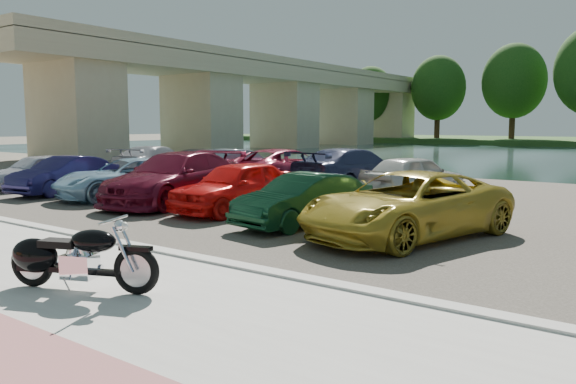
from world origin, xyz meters
name	(u,v)px	position (x,y,z in m)	size (l,w,h in m)	color
ground	(118,296)	(0.00, 0.00, 0.00)	(200.00, 200.00, 0.00)	#595447
promenade	(53,312)	(0.00, -1.00, 0.05)	(60.00, 6.00, 0.10)	#B5B1AA
kerb	(215,263)	(0.00, 2.00, 0.07)	(60.00, 0.30, 0.14)	#B5B1AA
parking_lot	(423,205)	(0.00, 11.00, 0.02)	(60.00, 18.00, 0.04)	#3D3931
bridge	(279,93)	(-28.00, 41.02, 5.52)	(7.00, 56.00, 8.55)	tan
motorcycle	(69,257)	(-0.56, -0.38, 0.56)	(2.22, 1.13, 1.05)	black
car_0	(37,171)	(-13.36, 6.53, 0.69)	(1.53, 3.81, 1.30)	#B7BAC4
car_1	(65,175)	(-11.08, 6.22, 0.68)	(1.35, 3.89, 1.28)	#1A1544
car_2	(128,178)	(-8.34, 6.74, 0.69)	(2.14, 4.65, 1.29)	#90B8D1
car_3	(175,178)	(-6.17, 6.79, 0.81)	(2.16, 5.32, 1.54)	#5D0D21
car_4	(237,186)	(-3.60, 6.68, 0.74)	(1.65, 4.10, 1.40)	red
car_5	(304,200)	(-0.92, 6.01, 0.65)	(1.29, 3.71, 1.22)	#0E331D
car_6	(407,205)	(1.67, 6.08, 0.74)	(2.32, 5.02, 1.40)	#A99127
car_7	(156,161)	(-13.36, 12.24, 0.75)	(1.98, 4.88, 1.42)	#989AA1
car_8	(201,162)	(-11.09, 12.87, 0.75)	(1.68, 4.17, 1.42)	black
car_9	(237,166)	(-8.46, 12.25, 0.73)	(1.46, 4.20, 1.38)	slate
car_10	(284,168)	(-5.98, 12.09, 0.78)	(2.45, 5.31, 1.48)	maroon
car_11	(352,169)	(-3.47, 12.83, 0.81)	(2.15, 5.29, 1.54)	#282E4F
car_12	(414,176)	(-0.92, 12.39, 0.74)	(1.65, 4.10, 1.40)	#BABAB5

